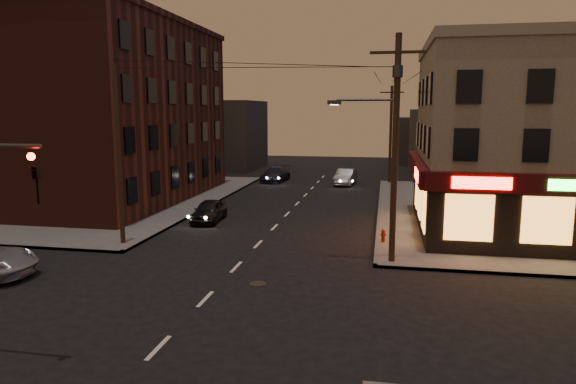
% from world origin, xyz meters
% --- Properties ---
extents(ground, '(120.00, 120.00, 0.00)m').
position_xyz_m(ground, '(0.00, 0.00, 0.00)').
color(ground, black).
rests_on(ground, ground).
extents(sidewalk_ne, '(24.00, 28.00, 0.15)m').
position_xyz_m(sidewalk_ne, '(18.00, 19.00, 0.07)').
color(sidewalk_ne, '#514F4C').
rests_on(sidewalk_ne, ground).
extents(sidewalk_nw, '(24.00, 28.00, 0.15)m').
position_xyz_m(sidewalk_nw, '(-18.00, 19.00, 0.07)').
color(sidewalk_nw, '#514F4C').
rests_on(sidewalk_nw, ground).
extents(pizza_building, '(15.85, 12.85, 10.50)m').
position_xyz_m(pizza_building, '(15.93, 13.43, 5.35)').
color(pizza_building, '#9D9377').
rests_on(pizza_building, sidewalk_ne).
extents(brick_apartment, '(12.00, 20.00, 13.00)m').
position_xyz_m(brick_apartment, '(-14.50, 19.00, 6.65)').
color(brick_apartment, '#4A2217').
rests_on(brick_apartment, sidewalk_nw).
extents(bg_building_ne_a, '(10.00, 12.00, 7.00)m').
position_xyz_m(bg_building_ne_a, '(14.00, 38.00, 3.50)').
color(bg_building_ne_a, '#3F3D3A').
rests_on(bg_building_ne_a, ground).
extents(bg_building_nw, '(9.00, 10.00, 8.00)m').
position_xyz_m(bg_building_nw, '(-13.00, 42.00, 4.00)').
color(bg_building_nw, '#3F3D3A').
rests_on(bg_building_nw, ground).
extents(bg_building_ne_b, '(8.00, 8.00, 6.00)m').
position_xyz_m(bg_building_ne_b, '(12.00, 52.00, 3.00)').
color(bg_building_ne_b, '#3F3D3A').
rests_on(bg_building_ne_b, ground).
extents(utility_pole_main, '(4.20, 0.44, 10.00)m').
position_xyz_m(utility_pole_main, '(6.68, 5.80, 5.76)').
color(utility_pole_main, '#382619').
rests_on(utility_pole_main, sidewalk_ne).
extents(utility_pole_far, '(0.26, 0.26, 9.00)m').
position_xyz_m(utility_pole_far, '(6.80, 32.00, 4.65)').
color(utility_pole_far, '#382619').
rests_on(utility_pole_far, sidewalk_ne).
extents(utility_pole_west, '(0.24, 0.24, 9.00)m').
position_xyz_m(utility_pole_west, '(-6.80, 6.50, 4.65)').
color(utility_pole_west, '#382619').
rests_on(utility_pole_west, sidewalk_nw).
extents(sedan_near, '(1.78, 4.03, 1.35)m').
position_xyz_m(sedan_near, '(-4.39, 12.90, 0.67)').
color(sedan_near, black).
rests_on(sedan_near, ground).
extents(sedan_mid, '(2.04, 4.59, 1.47)m').
position_xyz_m(sedan_mid, '(2.76, 30.68, 0.73)').
color(sedan_mid, '#615E5B').
rests_on(sedan_mid, ground).
extents(sedan_far, '(2.49, 5.05, 1.41)m').
position_xyz_m(sedan_far, '(-4.16, 31.59, 0.71)').
color(sedan_far, black).
rests_on(sedan_far, ground).
extents(fire_hydrant, '(0.31, 0.31, 0.68)m').
position_xyz_m(fire_hydrant, '(6.40, 9.16, 0.52)').
color(fire_hydrant, maroon).
rests_on(fire_hydrant, sidewalk_ne).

